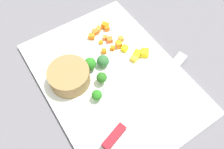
{
  "coord_description": "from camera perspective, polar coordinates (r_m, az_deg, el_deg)",
  "views": [
    {
      "loc": [
        -0.26,
        0.17,
        0.53
      ],
      "look_at": [
        0.0,
        0.0,
        0.02
      ],
      "focal_mm": 36.58,
      "sensor_mm": 36.0,
      "label": 1
    }
  ],
  "objects": [
    {
      "name": "carrot_dice_2",
      "position": [
        0.67,
        -2.8,
        8.0
      ],
      "size": [
        0.01,
        0.01,
        0.01
      ],
      "primitive_type": "cube",
      "rotation": [
        0.0,
        0.0,
        3.06
      ],
      "color": "orange",
      "rests_on": "cutting_board"
    },
    {
      "name": "broccoli_floret_3",
      "position": [
        0.56,
        -3.8,
        -5.17
      ],
      "size": [
        0.03,
        0.03,
        0.03
      ],
      "color": "#80BB65",
      "rests_on": "cutting_board"
    },
    {
      "name": "pepper_dice_1",
      "position": [
        0.63,
        5.54,
        4.02
      ],
      "size": [
        0.02,
        0.02,
        0.01
      ],
      "primitive_type": "cube",
      "rotation": [
        0.0,
        0.0,
        0.32
      ],
      "color": "yellow",
      "rests_on": "cutting_board"
    },
    {
      "name": "cutting_board",
      "position": [
        0.61,
        -0.0,
        -0.78
      ],
      "size": [
        0.48,
        0.35,
        0.01
      ],
      "primitive_type": "cube",
      "color": "white",
      "rests_on": "ground_plane"
    },
    {
      "name": "carrot_dice_0",
      "position": [
        0.7,
        -3.4,
        11.26
      ],
      "size": [
        0.02,
        0.02,
        0.01
      ],
      "primitive_type": "cube",
      "rotation": [
        0.0,
        0.0,
        2.11
      ],
      "color": "orange",
      "rests_on": "cutting_board"
    },
    {
      "name": "carrot_dice_3",
      "position": [
        0.67,
        -0.58,
        8.69
      ],
      "size": [
        0.02,
        0.02,
        0.01
      ],
      "primitive_type": "cube",
      "rotation": [
        0.0,
        0.0,
        2.74
      ],
      "color": "orange",
      "rests_on": "cutting_board"
    },
    {
      "name": "carrot_dice_5",
      "position": [
        0.71,
        -1.74,
        12.14
      ],
      "size": [
        0.03,
        0.02,
        0.02
      ],
      "primitive_type": "cube",
      "rotation": [
        0.0,
        0.0,
        0.57
      ],
      "color": "orange",
      "rests_on": "cutting_board"
    },
    {
      "name": "broccoli_floret_0",
      "position": [
        0.58,
        -2.82,
        -0.49
      ],
      "size": [
        0.03,
        0.03,
        0.04
      ],
      "color": "#82B068",
      "rests_on": "cutting_board"
    },
    {
      "name": "ground_plane",
      "position": [
        0.62,
        -0.0,
        -1.07
      ],
      "size": [
        4.0,
        4.0,
        0.0
      ],
      "primitive_type": "plane",
      "color": "slate"
    },
    {
      "name": "carrot_dice_1",
      "position": [
        0.65,
        -2.03,
        5.83
      ],
      "size": [
        0.02,
        0.02,
        0.01
      ],
      "primitive_type": "cube",
      "rotation": [
        0.0,
        0.0,
        1.04
      ],
      "color": "#DB640C",
      "rests_on": "cutting_board"
    },
    {
      "name": "broccoli_floret_1",
      "position": [
        0.61,
        -2.14,
        3.42
      ],
      "size": [
        0.03,
        0.03,
        0.03
      ],
      "color": "#81BB63",
      "rests_on": "cutting_board"
    },
    {
      "name": "chef_knife",
      "position": [
        0.55,
        5.48,
        -9.64
      ],
      "size": [
        0.12,
        0.33,
        0.02
      ],
      "rotation": [
        0.0,
        0.0,
        5.01
      ],
      "color": "silver",
      "rests_on": "cutting_board"
    },
    {
      "name": "prep_bowl",
      "position": [
        0.59,
        -10.65,
        -0.43
      ],
      "size": [
        0.11,
        0.11,
        0.05
      ],
      "primitive_type": "cylinder",
      "color": "olive",
      "rests_on": "cutting_board"
    },
    {
      "name": "carrot_dice_6",
      "position": [
        0.65,
        0.13,
        6.58
      ],
      "size": [
        0.02,
        0.02,
        0.01
      ],
      "primitive_type": "cube",
      "rotation": [
        0.0,
        0.0,
        0.8
      ],
      "color": "orange",
      "rests_on": "cutting_board"
    },
    {
      "name": "carrot_dice_8",
      "position": [
        0.67,
        2.26,
        8.91
      ],
      "size": [
        0.02,
        0.02,
        0.01
      ],
      "primitive_type": "cube",
      "rotation": [
        0.0,
        0.0,
        1.3
      ],
      "color": "orange",
      "rests_on": "cutting_board"
    },
    {
      "name": "broccoli_floret_2",
      "position": [
        0.6,
        -5.51,
        2.69
      ],
      "size": [
        0.03,
        0.03,
        0.04
      ],
      "color": "#8AC15E",
      "rests_on": "cutting_board"
    },
    {
      "name": "carrot_dice_9",
      "position": [
        0.69,
        -4.23,
        10.52
      ],
      "size": [
        0.02,
        0.02,
        0.01
      ],
      "primitive_type": "cube",
      "rotation": [
        0.0,
        0.0,
        1.46
      ],
      "color": "orange",
      "rests_on": "cutting_board"
    },
    {
      "name": "carrot_dice_11",
      "position": [
        0.68,
        -1.7,
        9.17
      ],
      "size": [
        0.02,
        0.02,
        0.01
      ],
      "primitive_type": "cube",
      "rotation": [
        0.0,
        0.0,
        2.75
      ],
      "color": "orange",
      "rests_on": "cutting_board"
    },
    {
      "name": "carrot_dice_7",
      "position": [
        0.68,
        -5.13,
        9.46
      ],
      "size": [
        0.02,
        0.02,
        0.02
      ],
      "primitive_type": "cube",
      "rotation": [
        0.0,
        0.0,
        2.43
      ],
      "color": "orange",
      "rests_on": "cutting_board"
    },
    {
      "name": "pepper_dice_3",
      "position": [
        0.65,
        3.19,
        6.52
      ],
      "size": [
        0.02,
        0.02,
        0.02
      ],
      "primitive_type": "cube",
      "rotation": [
        0.0,
        0.0,
        2.01
      ],
      "color": "yellow",
      "rests_on": "cutting_board"
    },
    {
      "name": "pepper_dice_2",
      "position": [
        0.64,
        8.14,
        5.4
      ],
      "size": [
        0.03,
        0.03,
        0.02
      ],
      "primitive_type": "cube",
      "rotation": [
        0.0,
        0.0,
        0.9
      ],
      "color": "yellow",
      "rests_on": "cutting_board"
    },
    {
      "name": "carrot_dice_10",
      "position": [
        0.7,
        -1.26,
        11.46
      ],
      "size": [
        0.02,
        0.02,
        0.01
      ],
      "primitive_type": "cube",
      "rotation": [
        0.0,
        0.0,
        2.82
      ],
      "color": "orange",
      "rests_on": "cutting_board"
    },
    {
      "name": "pepper_dice_0",
      "position": [
        0.64,
        6.29,
        5.14
      ],
      "size": [
        0.03,
        0.03,
        0.02
      ],
      "primitive_type": "cube",
      "rotation": [
        0.0,
        0.0,
        2.12
      ],
      "color": "yellow",
      "rests_on": "cutting_board"
    },
    {
      "name": "carrot_dice_4",
      "position": [
        0.66,
        1.69,
        7.5
      ],
      "size": [
        0.02,
        0.02,
        0.02
      ],
      "primitive_type": "cube",
      "rotation": [
        0.0,
        0.0,
        1.32
      ],
      "color": "orange",
      "rests_on": "cutting_board"
    }
  ]
}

